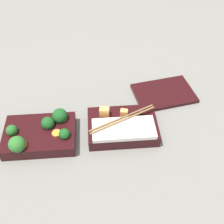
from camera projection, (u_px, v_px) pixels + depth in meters
The scene contains 4 objects.
ground_plane at pixel (85, 132), 0.75m from camera, with size 3.00×3.00×0.00m, color slate.
bento_tray_vegetable at pixel (40, 134), 0.72m from camera, with size 0.19×0.14×0.07m.
bento_tray_rice at pixel (122, 127), 0.74m from camera, with size 0.19×0.13×0.06m.
bento_lid at pixel (164, 93), 0.85m from camera, with size 0.19×0.13×0.01m, color black.
Camera 1 is at (0.04, -0.47, 0.59)m, focal length 42.00 mm.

